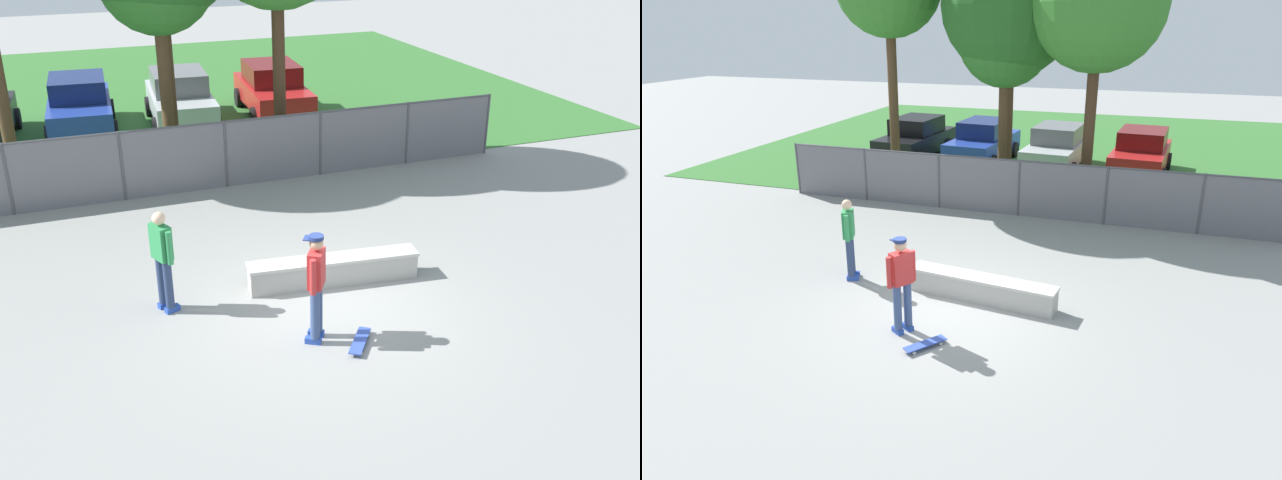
# 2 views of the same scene
# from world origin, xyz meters

# --- Properties ---
(ground_plane) EXTENTS (80.00, 80.00, 0.00)m
(ground_plane) POSITION_xyz_m (0.00, 0.00, 0.00)
(ground_plane) COLOR gray
(grass_strip) EXTENTS (26.77, 20.00, 0.02)m
(grass_strip) POSITION_xyz_m (0.00, 16.80, 0.01)
(grass_strip) COLOR #336B2D
(grass_strip) RESTS_ON ground
(concrete_ledge) EXTENTS (3.19, 0.84, 0.51)m
(concrete_ledge) POSITION_xyz_m (0.56, 0.92, 0.26)
(concrete_ledge) COLOR #A8A59E
(concrete_ledge) RESTS_ON ground
(skateboarder) EXTENTS (0.42, 0.52, 1.84)m
(skateboarder) POSITION_xyz_m (-0.42, -0.78, 1.03)
(skateboarder) COLOR #2647A5
(skateboarder) RESTS_ON ground
(skateboard) EXTENTS (0.63, 0.76, 0.09)m
(skateboard) POSITION_xyz_m (0.16, -1.17, 0.07)
(skateboard) COLOR #334CB2
(skateboard) RESTS_ON ground
(chainlink_fence) EXTENTS (14.84, 0.07, 1.66)m
(chainlink_fence) POSITION_xyz_m (0.00, 6.50, 0.91)
(chainlink_fence) COLOR #4C4C51
(chainlink_fence) RESTS_ON ground
(tree_near_right) EXTENTS (2.87, 2.87, 6.29)m
(tree_near_right) POSITION_xyz_m (-0.99, 8.38, 4.80)
(tree_near_right) COLOR #513823
(tree_near_right) RESTS_ON ground
(tree_mid) EXTENTS (4.15, 4.15, 7.86)m
(tree_mid) POSITION_xyz_m (-0.89, 8.50, 5.76)
(tree_mid) COLOR #47301E
(tree_mid) RESTS_ON ground
(tree_far) EXTENTS (3.67, 3.67, 7.65)m
(tree_far) POSITION_xyz_m (1.75, 7.56, 5.78)
(tree_far) COLOR #47301E
(tree_far) RESTS_ON ground
(car_black) EXTENTS (2.25, 4.32, 1.66)m
(car_black) POSITION_xyz_m (-5.76, 12.57, 0.84)
(car_black) COLOR black
(car_black) RESTS_ON ground
(car_blue) EXTENTS (2.25, 4.32, 1.66)m
(car_blue) POSITION_xyz_m (-2.92, 12.72, 0.84)
(car_blue) COLOR #233D9E
(car_blue) RESTS_ON ground
(car_silver) EXTENTS (2.25, 4.32, 1.66)m
(car_silver) POSITION_xyz_m (0.08, 12.47, 0.84)
(car_silver) COLOR #B7BABF
(car_silver) RESTS_ON ground
(car_red) EXTENTS (2.25, 4.32, 1.66)m
(car_red) POSITION_xyz_m (3.14, 12.57, 0.84)
(car_red) COLOR #B21E1E
(car_red) RESTS_ON ground
(bystander) EXTENTS (0.38, 0.56, 1.82)m
(bystander) POSITION_xyz_m (-2.48, 1.03, 1.01)
(bystander) COLOR #2647A5
(bystander) RESTS_ON ground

